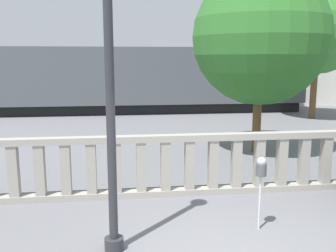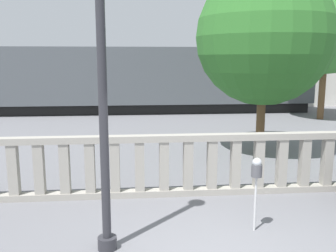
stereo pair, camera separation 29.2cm
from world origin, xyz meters
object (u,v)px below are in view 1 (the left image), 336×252
(lamppost, at_px, (109,57))
(train_far, at_px, (139,70))
(tree_left, at_px, (260,37))
(parking_meter, at_px, (261,171))
(tree_right, at_px, (318,28))
(train_near, at_px, (128,78))

(lamppost, height_order, train_far, lamppost)
(tree_left, bearing_deg, train_far, 95.66)
(parking_meter, height_order, train_far, train_far)
(lamppost, height_order, tree_left, tree_left)
(lamppost, bearing_deg, tree_right, 51.37)
(parking_meter, distance_m, tree_left, 6.26)
(parking_meter, xyz_separation_m, tree_left, (1.92, 5.39, 2.55))
(tree_right, bearing_deg, lamppost, -128.63)
(lamppost, height_order, parking_meter, lamppost)
(tree_right, bearing_deg, tree_left, -129.85)
(train_far, bearing_deg, tree_left, -84.34)
(train_near, distance_m, tree_right, 10.04)
(parking_meter, xyz_separation_m, train_near, (-1.97, 15.04, 0.83))
(tree_left, bearing_deg, parking_meter, -109.59)
(lamppost, bearing_deg, train_far, 86.49)
(tree_left, height_order, tree_right, tree_right)
(train_near, xyz_separation_m, tree_left, (3.88, -9.65, 1.72))
(parking_meter, relative_size, train_far, 0.05)
(train_near, distance_m, tree_left, 10.54)
(parking_meter, height_order, tree_right, tree_right)
(parking_meter, relative_size, tree_left, 0.23)
(parking_meter, bearing_deg, train_far, 91.11)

